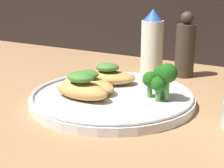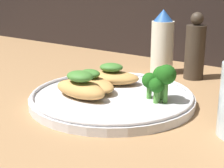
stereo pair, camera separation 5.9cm
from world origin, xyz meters
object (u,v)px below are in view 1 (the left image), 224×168
Objects in this scene: plate at (112,97)px; sauce_bottle at (152,42)px; broccoli_bunch at (161,77)px; pepper_grinder at (185,48)px.

sauce_bottle reaches higher than plate.
broccoli_bunch is at bearing 15.12° from plate.
sauce_bottle reaches higher than pepper_grinder.
pepper_grinder reaches higher than broccoli_bunch.
plate is 24.28cm from sauce_bottle.
broccoli_bunch is 0.44× the size of pepper_grinder.
plate is at bearing -102.07° from pepper_grinder.
pepper_grinder is (-3.21, 21.13, 1.24)cm from broccoli_bunch.
broccoli_bunch is 23.96cm from sauce_bottle.
sauce_bottle is (-11.17, 21.13, 1.76)cm from broccoli_bunch.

